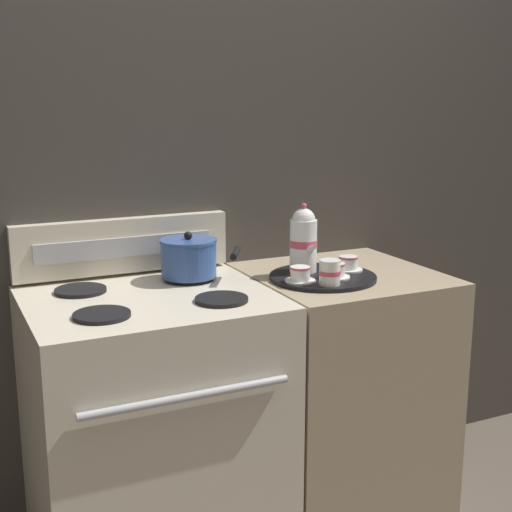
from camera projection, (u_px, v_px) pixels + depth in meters
name	position (u px, v px, depth m)	size (l,w,h in m)	color
wall_back	(204.00, 208.00, 2.56)	(6.00, 0.05, 2.20)	#423D38
stove	(154.00, 431.00, 2.27)	(0.75, 0.65, 0.91)	beige
control_panel	(123.00, 246.00, 2.41)	(0.73, 0.05, 0.18)	beige
side_counter	(340.00, 393.00, 2.56)	(0.62, 0.63, 0.89)	tan
saucepan	(189.00, 258.00, 2.36)	(0.28, 0.24, 0.15)	#335193
serving_tray	(323.00, 277.00, 2.38)	(0.36, 0.36, 0.01)	black
teapot	(304.00, 240.00, 2.40)	(0.09, 0.15, 0.24)	white
teacup_left	(335.00, 271.00, 2.33)	(0.10, 0.10, 0.05)	white
teacup_right	(300.00, 274.00, 2.29)	(0.10, 0.10, 0.05)	white
teacup_front	(348.00, 263.00, 2.43)	(0.10, 0.10, 0.05)	white
creamer_jug	(330.00, 272.00, 2.25)	(0.07, 0.07, 0.08)	white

